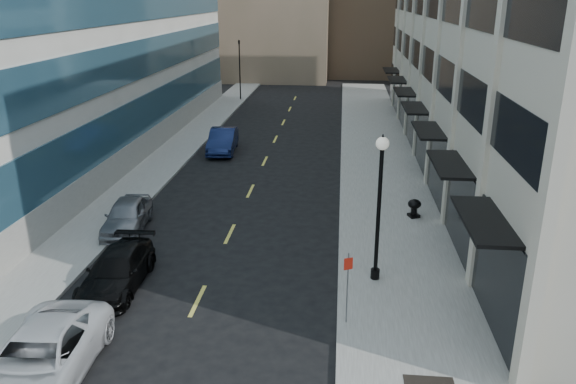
% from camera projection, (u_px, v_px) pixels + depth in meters
% --- Properties ---
extents(sidewalk_right, '(5.00, 80.00, 0.15)m').
position_uv_depth(sidewalk_right, '(386.00, 194.00, 30.70)').
color(sidewalk_right, gray).
rests_on(sidewalk_right, ground).
extents(sidewalk_left, '(3.00, 80.00, 0.15)m').
position_uv_depth(sidewalk_left, '(138.00, 186.00, 31.95)').
color(sidewalk_left, gray).
rests_on(sidewalk_left, ground).
extents(building_right, '(15.30, 46.50, 18.25)m').
position_uv_depth(building_right, '(546.00, 19.00, 33.46)').
color(building_right, beige).
rests_on(building_right, ground).
extents(building_left, '(16.14, 46.00, 20.00)m').
position_uv_depth(building_left, '(19.00, 1.00, 36.08)').
color(building_left, white).
rests_on(building_left, ground).
extents(road_centerline, '(0.15, 68.20, 0.01)m').
position_uv_depth(road_centerline, '(241.00, 210.00, 28.58)').
color(road_centerline, '#D8CC4C').
rests_on(road_centerline, ground).
extents(traffic_signal, '(0.66, 0.66, 6.98)m').
position_uv_depth(traffic_signal, '(239.00, 44.00, 56.28)').
color(traffic_signal, black).
rests_on(traffic_signal, ground).
extents(car_white_van, '(2.88, 5.72, 1.55)m').
position_uv_depth(car_white_van, '(40.00, 359.00, 15.66)').
color(car_white_van, silver).
rests_on(car_white_van, ground).
extents(car_black_pickup, '(2.06, 4.79, 1.37)m').
position_uv_depth(car_black_pickup, '(117.00, 270.00, 20.86)').
color(car_black_pickup, black).
rests_on(car_black_pickup, ground).
extents(car_silver_sedan, '(2.22, 4.49, 1.47)m').
position_uv_depth(car_silver_sedan, '(127.00, 215.00, 25.95)').
color(car_silver_sedan, gray).
rests_on(car_silver_sedan, ground).
extents(car_blue_sedan, '(2.10, 5.04, 1.62)m').
position_uv_depth(car_blue_sedan, '(223.00, 141.00, 38.93)').
color(car_blue_sedan, '#141F4B').
rests_on(car_blue_sedan, ground).
extents(lamppost, '(0.47, 0.47, 5.66)m').
position_uv_depth(lamppost, '(379.00, 196.00, 20.31)').
color(lamppost, black).
rests_on(lamppost, sidewalk_right).
extents(sign_post, '(0.28, 0.15, 2.52)m').
position_uv_depth(sign_post, '(348.00, 279.00, 18.00)').
color(sign_post, slate).
rests_on(sign_post, sidewalk_right).
extents(urn_planter, '(0.64, 0.64, 0.89)m').
position_uv_depth(urn_planter, '(414.00, 206.00, 27.17)').
color(urn_planter, black).
rests_on(urn_planter, sidewalk_right).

